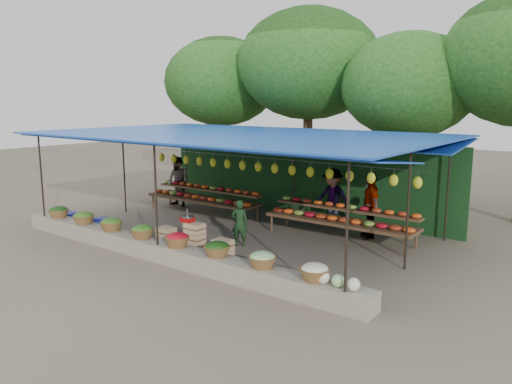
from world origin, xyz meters
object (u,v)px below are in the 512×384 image
Objects in this scene: crate_counter at (194,241)px; vendor_seated at (240,223)px; blue_crate_front at (68,218)px; weighing_scale at (187,219)px; blue_crate_back at (103,222)px.

vendor_seated is (0.49, 1.18, 0.30)m from crate_counter.
blue_crate_front is at bearing -179.11° from crate_counter.
blue_crate_front is (-5.70, -1.26, -0.44)m from vendor_seated.
weighing_scale reaches higher than blue_crate_front.
crate_counter reaches higher than blue_crate_back.
blue_crate_front is (-5.01, -0.08, -0.68)m from weighing_scale.
blue_crate_back is at bearing 175.93° from crate_counter.
blue_crate_back is at bearing 17.29° from blue_crate_front.
crate_counter is at bearing -20.57° from blue_crate_back.
crate_counter is 1.94× the size of vendor_seated.
weighing_scale is at bearing 37.55° from vendor_seated.
vendor_seated is 4.59m from blue_crate_back.
vendor_seated is at bearing 67.58° from crate_counter.
crate_counter is 7.18× the size of weighing_scale.
crate_counter is 0.57m from weighing_scale.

